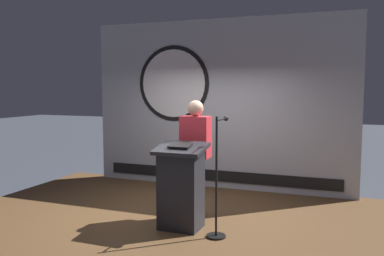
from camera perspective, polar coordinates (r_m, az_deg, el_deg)
The scene contains 6 objects.
ground_plane at distance 6.05m, azimuth -1.83°, elevation -14.91°, with size 40.00×40.00×0.00m, color #383D47.
stage_platform at distance 6.00m, azimuth -1.83°, elevation -13.57°, with size 6.40×4.00×0.30m, color brown.
banner_display at distance 7.42m, azimuth 3.43°, elevation 3.31°, with size 4.86×0.12×3.04m.
podium at distance 5.33m, azimuth -1.56°, elevation -8.19°, with size 0.64×0.50×1.12m.
speaker_person at distance 5.70m, azimuth 0.50°, elevation -4.26°, with size 0.40×0.26×1.65m.
microphone_stand at distance 5.08m, azimuth 3.60°, elevation -9.22°, with size 0.24×0.55×1.49m.
Camera 1 is at (2.20, -5.22, 2.14)m, focal length 38.16 mm.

